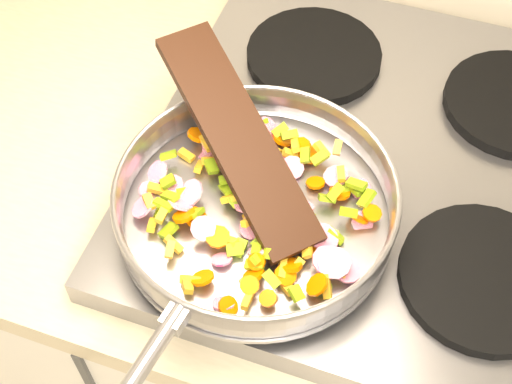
% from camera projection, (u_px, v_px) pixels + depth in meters
% --- Properties ---
extents(cooktop, '(0.60, 0.60, 0.04)m').
position_uv_depth(cooktop, '(386.00, 167.00, 0.92)').
color(cooktop, '#939399').
rests_on(cooktop, counter_top).
extents(grate_fl, '(0.19, 0.19, 0.02)m').
position_uv_depth(grate_fl, '(247.00, 209.00, 0.85)').
color(grate_fl, black).
rests_on(grate_fl, cooktop).
extents(grate_fr, '(0.19, 0.19, 0.02)m').
position_uv_depth(grate_fr, '(484.00, 277.00, 0.79)').
color(grate_fr, black).
rests_on(grate_fr, cooktop).
extents(grate_bl, '(0.19, 0.19, 0.02)m').
position_uv_depth(grate_bl, '(314.00, 55.00, 1.00)').
color(grate_bl, black).
rests_on(grate_bl, cooktop).
extents(saute_pan, '(0.36, 0.53, 0.06)m').
position_uv_depth(saute_pan, '(255.00, 203.00, 0.80)').
color(saute_pan, '#9E9EA5').
rests_on(saute_pan, grate_fl).
extents(vegetable_heap, '(0.29, 0.28, 0.05)m').
position_uv_depth(vegetable_heap, '(259.00, 204.00, 0.82)').
color(vegetable_heap, '#789E12').
rests_on(vegetable_heap, saute_pan).
extents(wooden_spatula, '(0.26, 0.25, 0.10)m').
position_uv_depth(wooden_spatula, '(238.00, 137.00, 0.82)').
color(wooden_spatula, black).
rests_on(wooden_spatula, saute_pan).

